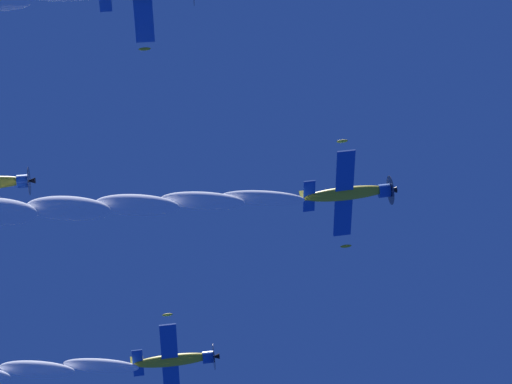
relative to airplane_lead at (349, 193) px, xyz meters
name	(u,v)px	position (x,y,z in m)	size (l,w,h in m)	color
airplane_lead	(349,193)	(0.00, 0.00, 0.00)	(7.24, 7.10, 3.50)	gold
airplane_left_wingman	(175,360)	(0.72, 22.16, 2.20)	(7.23, 7.16, 3.20)	gold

